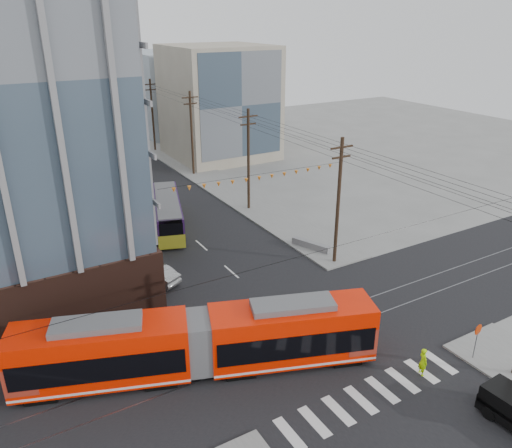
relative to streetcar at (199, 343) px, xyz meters
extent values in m
plane|color=slate|center=(7.48, -3.76, -2.03)|extent=(160.00, 160.00, 0.00)
cube|color=gray|center=(23.48, 44.24, 5.97)|extent=(14.00, 14.00, 16.00)
cube|color=#8C99A5|center=(25.48, 64.24, 4.97)|extent=(16.00, 16.00, 14.00)
cylinder|color=black|center=(15.98, 52.24, 3.47)|extent=(0.30, 0.30, 11.00)
imported|color=#989898|center=(1.42, 11.81, -1.31)|extent=(3.22, 4.60, 1.44)
imported|color=#B8A7AA|center=(1.70, 14.17, -1.38)|extent=(3.43, 4.84, 1.30)
imported|color=#555556|center=(1.69, 22.22, -1.36)|extent=(2.68, 5.03, 1.35)
imported|color=#A8E905|center=(11.27, -6.91, -1.13)|extent=(0.59, 0.75, 1.81)
cube|color=slate|center=(15.78, 10.38, -1.65)|extent=(2.23, 3.86, 0.76)
camera|label=1|loc=(-9.42, -22.63, 17.80)|focal=35.00mm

